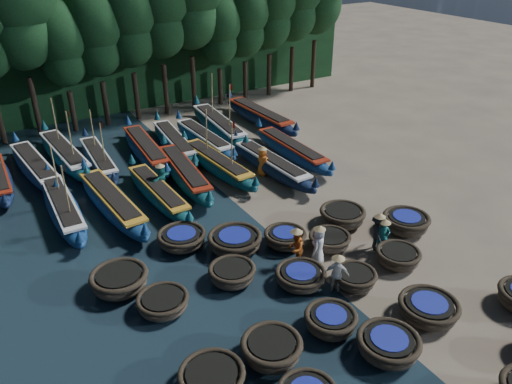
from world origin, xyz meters
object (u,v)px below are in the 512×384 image
coracle_17 (301,277)px  coracle_24 (342,216)px  long_boat_15 (204,139)px  coracle_16 (232,274)px  fisherman_5 (161,179)px  coracle_8 (428,309)px  coracle_15 (163,303)px  long_boat_11 (65,154)px  long_boat_7 (272,165)px  fisherman_3 (378,232)px  long_boat_6 (217,164)px  long_boat_10 (35,167)px  long_boat_3 (112,202)px  coracle_7 (388,345)px  coracle_18 (329,240)px  fisherman_1 (383,235)px  coracle_12 (331,321)px  coracle_22 (235,241)px  coracle_13 (355,278)px  coracle_14 (398,257)px  coracle_23 (285,238)px  long_boat_8 (292,150)px  fisherman_4 (337,273)px  fisherman_6 (263,161)px  long_boat_13 (146,149)px  long_boat_14 (175,142)px  long_boat_5 (184,173)px  fisherman_0 (319,244)px  long_boat_4 (158,193)px  long_boat_16 (219,125)px  fisherman_2 (296,247)px  coracle_19 (406,222)px  coracle_20 (120,280)px  long_boat_12 (99,160)px

coracle_17 → coracle_24: bearing=31.5°
coracle_24 → long_boat_15: (-1.40, 12.12, 0.06)m
coracle_16 → fisherman_5: fisherman_5 is taller
coracle_8 → coracle_15: (-8.10, 5.37, -0.05)m
coracle_16 → long_boat_11: size_ratio=0.26×
long_boat_7 → fisherman_3: bearing=-93.8°
long_boat_6 → long_boat_10: (-9.06, 4.97, 0.01)m
long_boat_3 → long_boat_11: long_boat_11 is taller
coracle_7 → coracle_18: coracle_7 is taller
coracle_17 → long_boat_15: long_boat_15 is taller
coracle_24 → fisherman_1: fisherman_1 is taller
coracle_12 → fisherman_3: fisherman_3 is taller
coracle_22 → coracle_13: bearing=-58.2°
coracle_14 → coracle_23: bearing=131.8°
long_boat_6 → long_boat_8: (4.88, -0.56, -0.00)m
fisherman_1 → fisherman_5: size_ratio=0.93×
long_boat_6 → fisherman_4: long_boat_6 is taller
long_boat_6 → fisherman_6: bearing=-42.8°
long_boat_6 → long_boat_13: bearing=120.2°
coracle_15 → fisherman_3: fisherman_3 is taller
coracle_18 → coracle_24: bearing=34.9°
coracle_18 → long_boat_14: size_ratio=0.27×
coracle_12 → long_boat_5: bearing=88.4°
fisherman_0 → coracle_22: bearing=-79.3°
long_boat_6 → long_boat_7: bearing=-37.5°
coracle_7 → long_boat_7: bearing=72.9°
long_boat_4 → long_boat_13: 5.77m
long_boat_10 → long_boat_5: bearing=-42.1°
coracle_16 → fisherman_0: 3.85m
coracle_16 → coracle_7: bearing=-67.1°
long_boat_15 → long_boat_8: bearing=-51.2°
coracle_18 → long_boat_16: (2.19, 14.83, 0.24)m
long_boat_6 → long_boat_3: bearing=-172.0°
fisherman_2 → fisherman_5: (-2.41, 8.87, -0.02)m
long_boat_7 → long_boat_10: size_ratio=0.97×
coracle_19 → long_boat_14: long_boat_14 is taller
long_boat_4 → coracle_18: bearing=-60.0°
long_boat_10 → long_boat_16: bearing=-3.9°
coracle_12 → fisherman_2: bearing=72.9°
coracle_13 → coracle_20: size_ratio=0.84×
fisherman_5 → coracle_20: bearing=27.6°
long_boat_16 → long_boat_5: bearing=-127.4°
coracle_15 → coracle_20: (-1.00, 1.98, 0.11)m
long_boat_16 → long_boat_13: bearing=-162.3°
coracle_20 → long_boat_12: 12.01m
long_boat_10 → fisherman_1: 19.64m
coracle_24 → long_boat_7: long_boat_7 is taller
fisherman_5 → long_boat_15: bearing=-164.2°
coracle_19 → coracle_7: bearing=-140.0°
fisherman_2 → fisherman_3: size_ratio=1.00×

